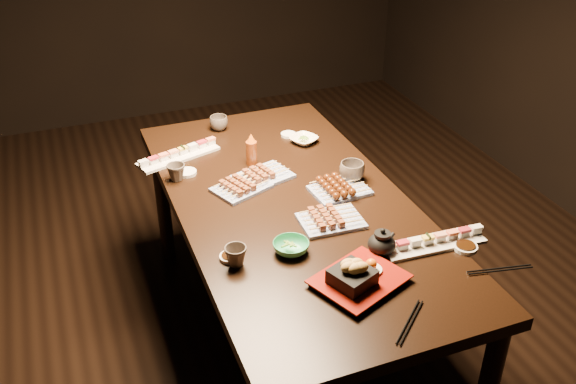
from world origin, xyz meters
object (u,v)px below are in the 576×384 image
at_px(sushi_platter_near, 434,240).
at_px(yakitori_plate_right, 331,216).
at_px(teacup_near_left, 236,256).
at_px(teacup_mid_right, 352,172).
at_px(edamame_bowl_green, 291,247).
at_px(teapot, 382,241).
at_px(condiment_bottle, 251,149).
at_px(yakitori_plate_left, 241,183).
at_px(edamame_bowl_cream, 304,140).
at_px(dining_table, 292,276).
at_px(yakitori_plate_center, 263,172).
at_px(sushi_platter_far, 178,153).
at_px(teacup_far_right, 219,123).
at_px(tempura_tray, 360,271).
at_px(teacup_far_left, 176,172).

distance_m(sushi_platter_near, yakitori_plate_right, 0.39).
relative_size(teacup_near_left, teacup_mid_right, 0.74).
height_order(edamame_bowl_green, teapot, teapot).
bearing_deg(condiment_bottle, sushi_platter_near, -63.01).
xyz_separation_m(yakitori_plate_left, edamame_bowl_cream, (0.40, 0.30, -0.01)).
distance_m(dining_table, edamame_bowl_green, 0.52).
distance_m(dining_table, yakitori_plate_center, 0.47).
height_order(sushi_platter_near, teacup_mid_right, teacup_mid_right).
bearing_deg(sushi_platter_far, yakitori_plate_left, 98.17).
relative_size(dining_table, yakitori_plate_center, 7.79).
relative_size(dining_table, yakitori_plate_right, 7.67).
bearing_deg(edamame_bowl_cream, yakitori_plate_center, -139.48).
xyz_separation_m(dining_table, yakitori_plate_center, (-0.05, 0.23, 0.40)).
distance_m(dining_table, teacup_far_right, 0.87).
bearing_deg(teacup_near_left, tempura_tray, -35.15).
bearing_deg(teacup_far_right, tempura_tray, -85.28).
height_order(sushi_platter_near, yakitori_plate_left, yakitori_plate_left).
bearing_deg(sushi_platter_near, dining_table, 131.38).
xyz_separation_m(sushi_platter_far, teacup_far_right, (0.25, 0.22, 0.01)).
relative_size(dining_table, edamame_bowl_green, 13.95).
distance_m(dining_table, sushi_platter_far, 0.75).
distance_m(sushi_platter_far, teacup_far_left, 0.20).
relative_size(teacup_mid_right, teapot, 0.89).
bearing_deg(teacup_far_left, edamame_bowl_green, -67.97).
bearing_deg(tempura_tray, sushi_platter_near, -6.21).
bearing_deg(teacup_far_right, yakitori_plate_left, -96.92).
height_order(tempura_tray, teacup_near_left, tempura_tray).
bearing_deg(yakitori_plate_left, tempura_tray, -98.08).
height_order(yakitori_plate_left, condiment_bottle, condiment_bottle).
bearing_deg(sushi_platter_far, tempura_tray, 90.38).
bearing_deg(sushi_platter_far, yakitori_plate_right, 102.30).
height_order(yakitori_plate_right, yakitori_plate_left, yakitori_plate_right).
bearing_deg(teacup_mid_right, dining_table, -165.98).
bearing_deg(teacup_near_left, edamame_bowl_green, -0.05).
bearing_deg(teacup_far_left, dining_table, -41.42).
relative_size(sushi_platter_far, tempura_tray, 1.33).
distance_m(sushi_platter_far, yakitori_plate_left, 0.41).
height_order(sushi_platter_far, teacup_far_right, teacup_far_right).
xyz_separation_m(edamame_bowl_cream, teacup_far_left, (-0.64, -0.13, 0.02)).
bearing_deg(sushi_platter_near, sushi_platter_far, 127.90).
bearing_deg(edamame_bowl_green, teacup_far_left, 112.03).
bearing_deg(teacup_mid_right, teacup_far_left, 158.56).
distance_m(edamame_bowl_cream, teacup_far_right, 0.44).
distance_m(sushi_platter_near, teacup_near_left, 0.71).
relative_size(yakitori_plate_center, yakitori_plate_right, 0.98).
xyz_separation_m(tempura_tray, condiment_bottle, (-0.07, 0.92, 0.02)).
distance_m(sushi_platter_near, teacup_far_right, 1.29).
xyz_separation_m(edamame_bowl_cream, teacup_mid_right, (0.05, -0.40, 0.03)).
bearing_deg(teapot, teacup_mid_right, 53.58).
bearing_deg(tempura_tray, teacup_mid_right, 43.96).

